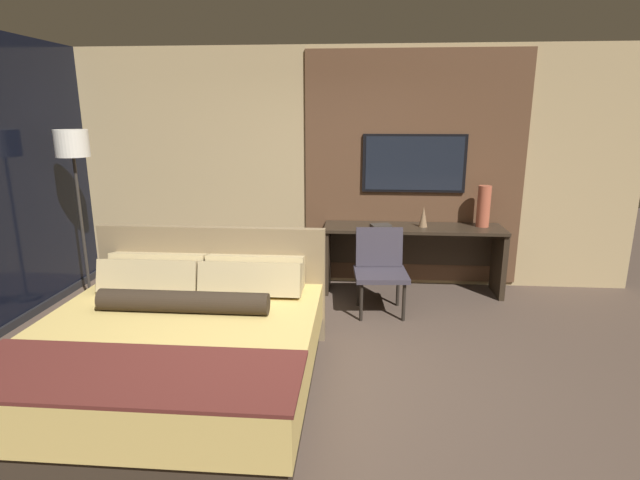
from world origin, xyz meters
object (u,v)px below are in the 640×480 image
object	(u,v)px
vase_short	(423,217)
bed	(178,349)
desk	(412,246)
desk_chair	(380,264)
floor_lamp	(74,158)
book	(381,226)
vase_tall	(484,206)
tv	(414,163)

from	to	relation	value
vase_short	bed	bearing A→B (deg)	-131.80
desk	desk_chair	size ratio (longest dim) A/B	2.34
floor_lamp	vase_short	xyz separation A→B (m)	(3.73, 0.60, -0.69)
book	vase_tall	bearing A→B (deg)	5.83
desk	vase_short	size ratio (longest dim) A/B	8.74
vase_tall	vase_short	xyz separation A→B (m)	(-0.68, -0.08, -0.12)
desk	tv	distance (m)	0.96
floor_lamp	tv	bearing A→B (deg)	13.28
desk	floor_lamp	bearing A→B (deg)	-169.97
floor_lamp	bed	bearing A→B (deg)	-46.02
desk	desk_chair	bearing A→B (deg)	-121.99
desk	tv	xyz separation A→B (m)	(0.00, 0.21, 0.94)
bed	book	xyz separation A→B (m)	(1.59, 2.27, 0.47)
desk	tv	size ratio (longest dim) A/B	1.71
bed	vase_tall	xyz separation A→B (m)	(2.75, 2.39, 0.69)
vase_tall	vase_short	size ratio (longest dim) A/B	2.01
tv	book	distance (m)	0.83
desk_chair	vase_tall	bearing A→B (deg)	25.01
tv	floor_lamp	xyz separation A→B (m)	(-3.62, -0.85, 0.11)
desk	floor_lamp	xyz separation A→B (m)	(-3.62, -0.64, 1.05)
bed	floor_lamp	xyz separation A→B (m)	(-1.66, 1.72, 1.26)
vase_tall	vase_short	bearing A→B (deg)	-173.59
desk	vase_tall	xyz separation A→B (m)	(0.79, 0.03, 0.48)
vase_short	vase_tall	bearing A→B (deg)	6.41
bed	book	bearing A→B (deg)	55.05
tv	vase_short	world-z (taller)	tv
tv	desk_chair	world-z (taller)	tv
desk	book	world-z (taller)	book
desk_chair	vase_short	size ratio (longest dim) A/B	3.74
floor_lamp	vase_short	bearing A→B (deg)	9.11
bed	vase_tall	bearing A→B (deg)	41.01
bed	tv	world-z (taller)	tv
vase_tall	book	xyz separation A→B (m)	(-1.16, -0.12, -0.22)
desk_chair	book	world-z (taller)	desk_chair
desk_chair	vase_short	xyz separation A→B (m)	(0.50, 0.59, 0.39)
bed	desk_chair	distance (m)	2.34
tv	vase_short	distance (m)	0.64
desk_chair	bed	bearing A→B (deg)	-136.63
desk_chair	tv	bearing A→B (deg)	60.63
floor_lamp	vase_short	size ratio (longest dim) A/B	8.07
floor_lamp	book	bearing A→B (deg)	9.71
tv	vase_tall	distance (m)	0.93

